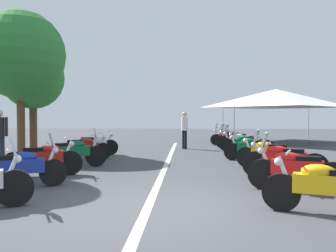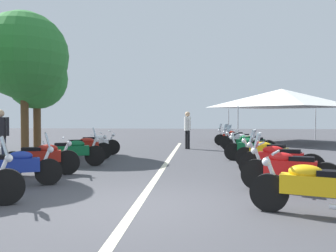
{
  "view_description": "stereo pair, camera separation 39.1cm",
  "coord_description": "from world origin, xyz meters",
  "px_view_note": "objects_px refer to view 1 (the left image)",
  "views": [
    {
      "loc": [
        -6.04,
        -0.67,
        1.55
      ],
      "look_at": [
        6.47,
        0.0,
        1.22
      ],
      "focal_mm": 38.24,
      "sensor_mm": 36.0,
      "label": 1
    },
    {
      "loc": [
        -6.04,
        -1.06,
        1.55
      ],
      "look_at": [
        6.47,
        0.0,
        1.22
      ],
      "focal_mm": 38.24,
      "sensor_mm": 36.0,
      "label": 2
    }
  ],
  "objects_px": {
    "motorcycle_left_row_4": "(81,148)",
    "bystander_1": "(185,127)",
    "roadside_tree_0": "(33,79)",
    "motorcycle_right_row_3": "(269,154)",
    "motorcycle_right_row_4": "(253,148)",
    "motorcycle_right_row_5": "(248,144)",
    "motorcycle_right_row_7": "(235,139)",
    "motorcycle_left_row_1": "(17,167)",
    "motorcycle_right_row_8": "(229,137)",
    "motorcycle_right_row_1": "(295,169)",
    "motorcycle_left_row_2": "(43,159)",
    "roadside_tree_1": "(20,55)",
    "motorcycle_right_row_6": "(241,141)",
    "event_tent": "(276,98)",
    "motorcycle_right_row_2": "(283,160)",
    "motorcycle_right_row_0": "(329,187)",
    "motorcycle_left_row_3": "(72,152)",
    "motorcycle_left_row_5": "(93,144)"
  },
  "relations": [
    {
      "from": "motorcycle_left_row_1",
      "to": "event_tent",
      "type": "xyz_separation_m",
      "value": [
        14.21,
        -8.97,
        2.19
      ]
    },
    {
      "from": "motorcycle_right_row_0",
      "to": "motorcycle_right_row_3",
      "type": "xyz_separation_m",
      "value": [
        5.06,
        -0.23,
        0.0
      ]
    },
    {
      "from": "motorcycle_right_row_3",
      "to": "roadside_tree_0",
      "type": "distance_m",
      "value": 10.36
    },
    {
      "from": "motorcycle_left_row_1",
      "to": "motorcycle_left_row_4",
      "type": "xyz_separation_m",
      "value": [
        4.98,
        0.1,
        -0.01
      ]
    },
    {
      "from": "motorcycle_left_row_1",
      "to": "motorcycle_left_row_2",
      "type": "distance_m",
      "value": 1.56
    },
    {
      "from": "motorcycle_left_row_2",
      "to": "motorcycle_right_row_7",
      "type": "distance_m",
      "value": 10.32
    },
    {
      "from": "motorcycle_right_row_5",
      "to": "motorcycle_right_row_6",
      "type": "xyz_separation_m",
      "value": [
        1.74,
        0.02,
        -0.01
      ]
    },
    {
      "from": "motorcycle_left_row_2",
      "to": "motorcycle_right_row_5",
      "type": "bearing_deg",
      "value": 19.45
    },
    {
      "from": "roadside_tree_1",
      "to": "motorcycle_right_row_5",
      "type": "bearing_deg",
      "value": -91.24
    },
    {
      "from": "motorcycle_right_row_1",
      "to": "motorcycle_right_row_6",
      "type": "distance_m",
      "value": 8.36
    },
    {
      "from": "motorcycle_right_row_2",
      "to": "event_tent",
      "type": "height_order",
      "value": "event_tent"
    },
    {
      "from": "motorcycle_left_row_4",
      "to": "motorcycle_right_row_8",
      "type": "height_order",
      "value": "motorcycle_right_row_8"
    },
    {
      "from": "motorcycle_left_row_3",
      "to": "motorcycle_right_row_5",
      "type": "distance_m",
      "value": 6.82
    },
    {
      "from": "motorcycle_left_row_1",
      "to": "motorcycle_left_row_4",
      "type": "relative_size",
      "value": 0.96
    },
    {
      "from": "motorcycle_right_row_0",
      "to": "bystander_1",
      "type": "bearing_deg",
      "value": -57.79
    },
    {
      "from": "motorcycle_right_row_8",
      "to": "roadside_tree_1",
      "type": "xyz_separation_m",
      "value": [
        -4.95,
        9.05,
        3.61
      ]
    },
    {
      "from": "motorcycle_right_row_3",
      "to": "roadside_tree_0",
      "type": "height_order",
      "value": "roadside_tree_0"
    },
    {
      "from": "motorcycle_right_row_1",
      "to": "motorcycle_right_row_3",
      "type": "bearing_deg",
      "value": -74.75
    },
    {
      "from": "motorcycle_right_row_0",
      "to": "motorcycle_right_row_8",
      "type": "bearing_deg",
      "value": -69.43
    },
    {
      "from": "motorcycle_right_row_1",
      "to": "motorcycle_left_row_2",
      "type": "bearing_deg",
      "value": 4.27
    },
    {
      "from": "motorcycle_right_row_8",
      "to": "motorcycle_right_row_7",
      "type": "bearing_deg",
      "value": 106.99
    },
    {
      "from": "motorcycle_left_row_4",
      "to": "motorcycle_right_row_5",
      "type": "height_order",
      "value": "motorcycle_right_row_5"
    },
    {
      "from": "motorcycle_right_row_4",
      "to": "motorcycle_right_row_8",
      "type": "xyz_separation_m",
      "value": [
        6.71,
        0.06,
        0.01
      ]
    },
    {
      "from": "motorcycle_right_row_2",
      "to": "roadside_tree_0",
      "type": "xyz_separation_m",
      "value": [
        5.96,
        8.99,
        2.7
      ]
    },
    {
      "from": "motorcycle_left_row_2",
      "to": "event_tent",
      "type": "height_order",
      "value": "event_tent"
    },
    {
      "from": "motorcycle_right_row_6",
      "to": "roadside_tree_1",
      "type": "distance_m",
      "value": 9.99
    },
    {
      "from": "motorcycle_left_row_5",
      "to": "event_tent",
      "type": "xyz_separation_m",
      "value": [
        7.67,
        -9.05,
        2.2
      ]
    },
    {
      "from": "motorcycle_left_row_2",
      "to": "motorcycle_right_row_8",
      "type": "height_order",
      "value": "motorcycle_right_row_8"
    },
    {
      "from": "motorcycle_right_row_7",
      "to": "motorcycle_right_row_8",
      "type": "xyz_separation_m",
      "value": [
        1.85,
        0.08,
        -0.0
      ]
    },
    {
      "from": "motorcycle_right_row_3",
      "to": "motorcycle_right_row_8",
      "type": "distance_m",
      "value": 8.52
    },
    {
      "from": "motorcycle_left_row_4",
      "to": "bystander_1",
      "type": "height_order",
      "value": "bystander_1"
    },
    {
      "from": "motorcycle_right_row_3",
      "to": "bystander_1",
      "type": "relative_size",
      "value": 1.05
    },
    {
      "from": "motorcycle_left_row_2",
      "to": "roadside_tree_1",
      "type": "relative_size",
      "value": 0.33
    },
    {
      "from": "motorcycle_left_row_4",
      "to": "motorcycle_right_row_8",
      "type": "xyz_separation_m",
      "value": [
        6.79,
        -5.99,
        0.01
      ]
    },
    {
      "from": "motorcycle_left_row_3",
      "to": "motorcycle_right_row_3",
      "type": "height_order",
      "value": "motorcycle_left_row_3"
    },
    {
      "from": "roadside_tree_0",
      "to": "bystander_1",
      "type": "bearing_deg",
      "value": -71.73
    },
    {
      "from": "motorcycle_right_row_3",
      "to": "motorcycle_right_row_4",
      "type": "distance_m",
      "value": 1.81
    },
    {
      "from": "motorcycle_left_row_2",
      "to": "motorcycle_right_row_1",
      "type": "bearing_deg",
      "value": -34.78
    },
    {
      "from": "motorcycle_left_row_2",
      "to": "motorcycle_right_row_1",
      "type": "xyz_separation_m",
      "value": [
        -1.56,
        -5.96,
        0.01
      ]
    },
    {
      "from": "motorcycle_right_row_5",
      "to": "motorcycle_right_row_8",
      "type": "bearing_deg",
      "value": -61.59
    },
    {
      "from": "motorcycle_left_row_4",
      "to": "motorcycle_right_row_1",
      "type": "height_order",
      "value": "motorcycle_right_row_1"
    },
    {
      "from": "motorcycle_left_row_2",
      "to": "motorcycle_right_row_3",
      "type": "height_order",
      "value": "motorcycle_left_row_2"
    },
    {
      "from": "motorcycle_left_row_4",
      "to": "roadside_tree_1",
      "type": "height_order",
      "value": "roadside_tree_1"
    },
    {
      "from": "motorcycle_left_row_4",
      "to": "roadside_tree_0",
      "type": "bearing_deg",
      "value": 116.61
    },
    {
      "from": "motorcycle_right_row_0",
      "to": "motorcycle_right_row_1",
      "type": "bearing_deg",
      "value": -70.03
    },
    {
      "from": "motorcycle_left_row_3",
      "to": "roadside_tree_0",
      "type": "height_order",
      "value": "roadside_tree_0"
    },
    {
      "from": "motorcycle_right_row_5",
      "to": "motorcycle_right_row_7",
      "type": "distance_m",
      "value": 3.29
    },
    {
      "from": "motorcycle_right_row_1",
      "to": "motorcycle_right_row_6",
      "type": "xyz_separation_m",
      "value": [
        8.36,
        -0.14,
        -0.01
      ]
    },
    {
      "from": "motorcycle_left_row_2",
      "to": "roadside_tree_1",
      "type": "bearing_deg",
      "value": 100.24
    },
    {
      "from": "motorcycle_left_row_3",
      "to": "motorcycle_left_row_4",
      "type": "relative_size",
      "value": 1.01
    }
  ]
}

